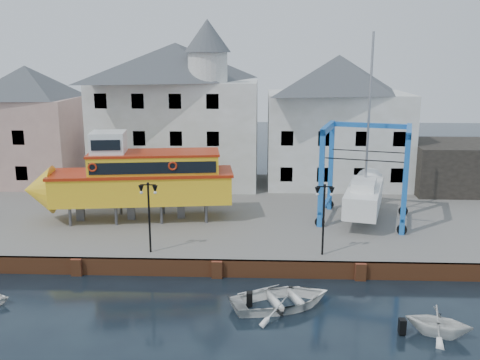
{
  "coord_description": "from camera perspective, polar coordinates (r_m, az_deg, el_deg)",
  "views": [
    {
      "loc": [
        2.45,
        -28.0,
        12.34
      ],
      "look_at": [
        1.0,
        7.0,
        4.0
      ],
      "focal_mm": 40.0,
      "sensor_mm": 36.0,
      "label": 1
    }
  ],
  "objects": [
    {
      "name": "lamp_post_right",
      "position": [
        30.52,
        8.97,
        -2.29
      ],
      "size": [
        1.12,
        0.32,
        4.2
      ],
      "color": "black",
      "rests_on": "hardstanding"
    },
    {
      "name": "shed_dark",
      "position": [
        48.84,
        22.14,
        1.37
      ],
      "size": [
        8.0,
        7.0,
        4.0
      ],
      "primitive_type": "cube",
      "color": "black",
      "rests_on": "hardstanding"
    },
    {
      "name": "ground",
      "position": [
        30.69,
        -2.45,
        -10.33
      ],
      "size": [
        140.0,
        140.0,
        0.0
      ],
      "primitive_type": "plane",
      "color": "black",
      "rests_on": "ground"
    },
    {
      "name": "hardstanding",
      "position": [
        40.83,
        -1.17,
        -3.47
      ],
      "size": [
        44.0,
        22.0,
        1.0
      ],
      "primitive_type": "cube",
      "color": "slate",
      "rests_on": "ground"
    },
    {
      "name": "motorboat_b",
      "position": [
        27.49,
        4.44,
        -13.33
      ],
      "size": [
        6.02,
        5.15,
        1.05
      ],
      "primitive_type": "imported",
      "rotation": [
        0.0,
        0.0,
        1.92
      ],
      "color": "white",
      "rests_on": "ground"
    },
    {
      "name": "quay_wall",
      "position": [
        30.59,
        -2.44,
        -9.39
      ],
      "size": [
        44.0,
        0.47,
        1.0
      ],
      "color": "brown",
      "rests_on": "ground"
    },
    {
      "name": "tour_boat",
      "position": [
        37.54,
        -11.64,
        0.15
      ],
      "size": [
        14.51,
        5.14,
        6.18
      ],
      "rotation": [
        0.0,
        0.0,
        0.13
      ],
      "color": "#59595E",
      "rests_on": "hardstanding"
    },
    {
      "name": "lamp_post_left",
      "position": [
        31.0,
        -9.73,
        -2.08
      ],
      "size": [
        1.12,
        0.32,
        4.2
      ],
      "color": "black",
      "rests_on": "hardstanding"
    },
    {
      "name": "motorboat_c",
      "position": [
        26.5,
        20.32,
        -15.27
      ],
      "size": [
        3.55,
        3.32,
        1.51
      ],
      "primitive_type": "imported",
      "rotation": [
        0.0,
        0.0,
        1.21
      ],
      "color": "white",
      "rests_on": "ground"
    },
    {
      "name": "building_white_right",
      "position": [
        47.79,
        10.3,
        6.28
      ],
      "size": [
        12.0,
        8.0,
        11.2
      ],
      "color": "beige",
      "rests_on": "hardstanding"
    },
    {
      "name": "travel_lift",
      "position": [
        38.31,
        13.21,
        -0.88
      ],
      "size": [
        6.93,
        8.68,
        12.71
      ],
      "rotation": [
        0.0,
        0.0,
        -0.27
      ],
      "color": "#1A4FA7",
      "rests_on": "hardstanding"
    },
    {
      "name": "building_white_main",
      "position": [
        47.23,
        -6.61,
        7.23
      ],
      "size": [
        14.0,
        8.3,
        14.0
      ],
      "color": "beige",
      "rests_on": "hardstanding"
    },
    {
      "name": "building_pink",
      "position": [
        50.72,
        -21.53,
        5.45
      ],
      "size": [
        8.0,
        7.0,
        10.3
      ],
      "color": "tan",
      "rests_on": "hardstanding"
    }
  ]
}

